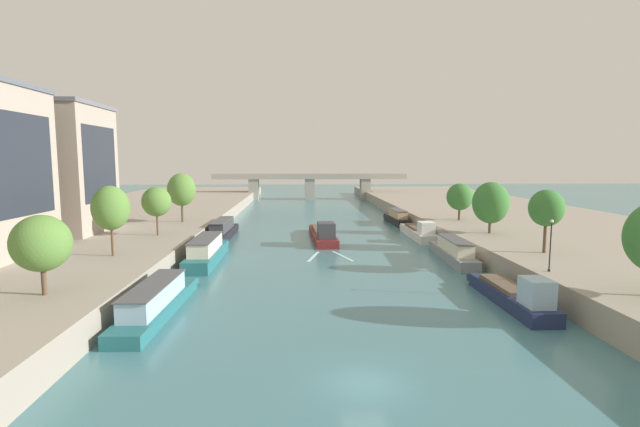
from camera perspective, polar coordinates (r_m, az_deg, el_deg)
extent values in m
plane|color=#42757F|center=(26.30, 5.56, -20.11)|extent=(400.00, 400.00, 0.00)
cube|color=gray|center=(84.82, -24.16, -1.15)|extent=(36.00, 170.00, 2.35)
cube|color=gray|center=(87.62, 23.01, -0.87)|extent=(36.00, 170.00, 2.35)
cube|color=maroon|center=(69.25, 0.30, -2.76)|extent=(3.65, 16.36, 1.03)
cube|color=maroon|center=(77.58, -0.27, -1.66)|extent=(2.91, 1.33, 0.88)
cube|color=maroon|center=(69.16, 0.30, -2.31)|extent=(3.71, 16.36, 0.06)
cube|color=#38383D|center=(63.56, 0.76, -2.09)|extent=(2.39, 3.34, 2.17)
cube|color=black|center=(65.12, 0.62, -1.59)|extent=(1.81, 0.10, 0.61)
cube|color=brown|center=(70.73, 0.18, -1.94)|extent=(2.68, 8.54, 0.36)
cylinder|color=#232328|center=(64.32, 1.11, -2.47)|extent=(0.07, 0.07, 1.10)
cube|color=silver|center=(57.36, 2.77, -5.24)|extent=(2.22, 5.81, 0.03)
cube|color=silver|center=(57.00, -0.83, -5.31)|extent=(1.78, 5.91, 0.03)
cube|color=#23666B|center=(38.60, -19.34, -10.86)|extent=(2.97, 14.60, 0.93)
cube|color=#23666B|center=(45.59, -16.35, -7.94)|extent=(2.48, 1.27, 0.82)
cube|color=#23666B|center=(38.46, -19.37, -10.16)|extent=(3.02, 14.60, 0.06)
cube|color=#9EBCD6|center=(37.59, -19.76, -9.35)|extent=(2.36, 9.36, 1.48)
cube|color=#4C4C51|center=(37.38, -19.81, -8.20)|extent=(2.52, 9.64, 0.08)
cylinder|color=#232328|center=(34.24, -21.08, -11.30)|extent=(0.07, 0.07, 1.10)
cube|color=#23666B|center=(55.85, -13.72, -5.09)|extent=(2.88, 14.14, 1.29)
cube|color=#23666B|center=(62.99, -12.47, -3.62)|extent=(2.68, 1.28, 1.02)
cube|color=#23666B|center=(55.71, -13.74, -4.41)|extent=(2.93, 14.14, 0.06)
cube|color=beige|center=(54.89, -13.90, -3.73)|extent=(2.35, 9.05, 1.54)
cube|color=#4C4C51|center=(54.75, -13.92, -2.90)|extent=(2.52, 9.33, 0.08)
cylinder|color=#232328|center=(51.44, -14.17, -4.68)|extent=(0.07, 0.07, 1.10)
cube|color=black|center=(71.46, -11.84, -2.52)|extent=(2.79, 14.22, 1.23)
cube|color=black|center=(78.68, -10.86, -1.58)|extent=(2.34, 1.31, 0.98)
cube|color=black|center=(71.37, -11.85, -2.01)|extent=(2.84, 14.22, 0.06)
cube|color=#38383D|center=(70.56, -11.97, -1.45)|extent=(2.23, 9.11, 1.55)
cube|color=#4C4C51|center=(70.45, -11.99, -0.79)|extent=(2.38, 9.39, 0.08)
cylinder|color=#232328|center=(67.09, -12.22, -2.07)|extent=(0.07, 0.07, 1.10)
cube|color=#1E284C|center=(41.75, 22.40, -9.55)|extent=(2.48, 11.80, 1.08)
cube|color=#1E284C|center=(47.24, 19.16, -7.42)|extent=(2.33, 1.24, 0.91)
cube|color=#1E284C|center=(41.60, 22.44, -8.80)|extent=(2.53, 11.80, 0.06)
cube|color=#9EBCD6|center=(37.88, 25.12, -8.78)|extent=(1.85, 2.36, 2.04)
cube|color=black|center=(38.82, 24.31, -7.91)|extent=(1.47, 0.03, 0.57)
cube|color=brown|center=(42.57, 21.77, -8.12)|extent=(1.93, 6.14, 0.36)
cylinder|color=#232328|center=(38.57, 25.24, -9.24)|extent=(0.07, 0.07, 1.10)
cube|color=gray|center=(56.89, 16.07, -5.04)|extent=(2.77, 12.74, 1.11)
cube|color=gray|center=(63.17, 14.34, -3.74)|extent=(2.24, 1.31, 0.92)
cube|color=gray|center=(56.77, 16.09, -4.47)|extent=(2.82, 12.74, 0.06)
cube|color=beige|center=(56.04, 16.30, -3.83)|extent=(2.19, 8.17, 1.44)
cube|color=#4C4C51|center=(55.91, 16.33, -3.07)|extent=(2.34, 8.42, 0.08)
cylinder|color=#232328|center=(53.22, 17.64, -4.62)|extent=(0.07, 0.07, 1.10)
cube|color=silver|center=(72.38, 11.98, -2.43)|extent=(2.69, 12.92, 1.19)
cube|color=silver|center=(78.89, 10.74, -1.57)|extent=(2.53, 1.25, 0.96)
cube|color=silver|center=(72.29, 11.99, -1.94)|extent=(2.74, 12.92, 0.06)
cube|color=white|center=(67.97, 12.94, -1.74)|extent=(2.00, 2.59, 1.73)
cube|color=black|center=(69.17, 12.66, -1.37)|extent=(1.60, 0.03, 0.48)
cube|color=brown|center=(73.49, 11.74, -1.63)|extent=(2.09, 6.72, 0.36)
cylinder|color=#232328|center=(68.61, 13.14, -1.93)|extent=(0.07, 0.07, 1.10)
cube|color=black|center=(87.10, 9.42, -0.84)|extent=(2.61, 11.47, 1.22)
cube|color=black|center=(92.92, 8.51, -0.29)|extent=(2.13, 1.33, 0.98)
cube|color=black|center=(87.02, 9.43, -0.43)|extent=(2.65, 11.47, 0.06)
cube|color=tan|center=(86.39, 9.53, -0.01)|extent=(2.07, 7.36, 1.36)
cube|color=#4C4C51|center=(86.31, 9.54, 0.47)|extent=(2.21, 7.58, 0.08)
cylinder|color=#232328|center=(83.75, 10.23, -0.32)|extent=(0.07, 0.07, 1.10)
cylinder|color=brown|center=(38.11, -30.88, -6.70)|extent=(0.35, 0.35, 2.60)
ellipsoid|color=#568438|center=(37.67, -31.09, -3.16)|extent=(3.97, 3.97, 3.98)
cylinder|color=brown|center=(50.13, -24.21, -2.77)|extent=(0.25, 0.25, 3.57)
ellipsoid|color=#568438|center=(49.76, -24.37, 0.62)|extent=(3.60, 3.60, 4.37)
cylinder|color=brown|center=(61.64, -19.39, -1.06)|extent=(0.24, 0.24, 3.23)
ellipsoid|color=#568438|center=(61.36, -19.48, 1.38)|extent=(3.59, 3.59, 3.71)
cylinder|color=brown|center=(73.67, -16.60, 0.38)|extent=(0.32, 0.32, 3.59)
ellipsoid|color=#568438|center=(73.41, -16.68, 2.83)|extent=(4.23, 4.23, 4.95)
cylinder|color=brown|center=(52.52, 25.95, -2.44)|extent=(0.32, 0.32, 3.58)
ellipsoid|color=#387533|center=(52.18, 26.11, 0.62)|extent=(3.46, 3.46, 3.74)
cylinder|color=brown|center=(63.76, 20.17, -1.18)|extent=(0.35, 0.35, 2.50)
ellipsoid|color=#387533|center=(63.47, 20.27, 1.26)|extent=(4.61, 4.61, 5.35)
cylinder|color=brown|center=(76.11, 16.77, 0.17)|extent=(0.35, 0.35, 2.53)
ellipsoid|color=#387533|center=(75.89, 16.83, 1.98)|extent=(4.09, 4.09, 4.21)
cylinder|color=black|center=(43.91, 26.49, -3.75)|extent=(0.11, 0.11, 4.18)
sphere|color=#EAE5C6|center=(43.59, 26.64, -0.86)|extent=(0.28, 0.28, 0.28)
cylinder|color=black|center=(44.29, 26.35, -6.28)|extent=(0.22, 0.22, 0.20)
cube|color=#232833|center=(52.65, -32.71, 5.08)|extent=(0.04, 10.31, 9.82)
cube|color=#A89989|center=(69.60, -30.24, 4.61)|extent=(12.72, 12.18, 16.19)
cube|color=slate|center=(69.94, -30.65, 11.45)|extent=(13.10, 12.54, 0.50)
cube|color=#232833|center=(66.90, -25.41, 5.52)|extent=(0.04, 9.74, 9.71)
cube|color=#9E998E|center=(137.21, -1.27, 4.40)|extent=(57.03, 4.40, 0.60)
cube|color=#9E998E|center=(135.18, -1.25, 4.69)|extent=(57.03, 0.30, 0.90)
cube|color=#9E998E|center=(139.18, -1.29, 4.75)|extent=(57.03, 0.30, 0.90)
cube|color=#9E998E|center=(137.95, -8.15, 2.95)|extent=(2.80, 3.60, 6.16)
cube|color=#9E998E|center=(137.38, -1.27, 3.00)|extent=(2.80, 3.60, 6.16)
cube|color=#9E998E|center=(138.79, 5.57, 3.00)|extent=(2.80, 3.60, 6.16)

